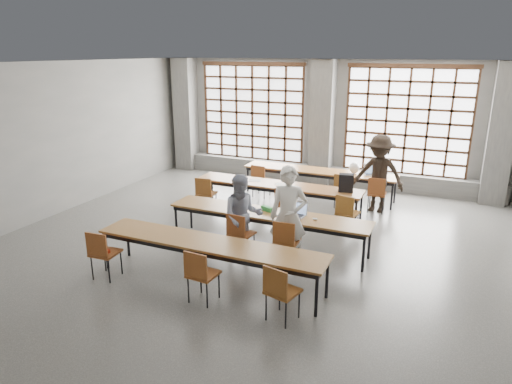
% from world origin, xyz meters
% --- Properties ---
extents(floor, '(11.00, 11.00, 0.00)m').
position_xyz_m(floor, '(0.00, 0.00, 0.00)').
color(floor, '#50504D').
rests_on(floor, ground).
extents(ceiling, '(11.00, 11.00, 0.00)m').
position_xyz_m(ceiling, '(0.00, 0.00, 3.50)').
color(ceiling, silver).
rests_on(ceiling, floor).
extents(wall_back, '(10.00, 0.00, 10.00)m').
position_xyz_m(wall_back, '(0.00, 5.50, 1.75)').
color(wall_back, slate).
rests_on(wall_back, floor).
extents(wall_left, '(0.00, 11.00, 11.00)m').
position_xyz_m(wall_left, '(-5.00, 0.00, 1.75)').
color(wall_left, slate).
rests_on(wall_left, floor).
extents(column_left, '(0.60, 0.55, 3.50)m').
position_xyz_m(column_left, '(-4.50, 5.22, 1.75)').
color(column_left, '#4F4F4D').
rests_on(column_left, floor).
extents(column_mid, '(0.60, 0.55, 3.50)m').
position_xyz_m(column_mid, '(0.00, 5.22, 1.75)').
color(column_mid, '#4F4F4D').
rests_on(column_mid, floor).
extents(column_right, '(0.60, 0.55, 3.50)m').
position_xyz_m(column_right, '(4.50, 5.22, 1.75)').
color(column_right, '#4F4F4D').
rests_on(column_right, floor).
extents(window_left, '(3.32, 0.12, 3.00)m').
position_xyz_m(window_left, '(-2.25, 5.42, 1.90)').
color(window_left, white).
rests_on(window_left, wall_back).
extents(window_right, '(3.32, 0.12, 3.00)m').
position_xyz_m(window_right, '(2.25, 5.42, 1.90)').
color(window_right, white).
rests_on(window_right, wall_back).
extents(sill_ledge, '(9.80, 0.35, 0.50)m').
position_xyz_m(sill_ledge, '(0.00, 5.30, 0.25)').
color(sill_ledge, '#4F4F4D').
rests_on(sill_ledge, floor).
extents(desk_row_a, '(4.00, 0.70, 0.73)m').
position_xyz_m(desk_row_a, '(0.32, 3.92, 0.66)').
color(desk_row_a, brown).
rests_on(desk_row_a, floor).
extents(desk_row_b, '(4.00, 0.70, 0.73)m').
position_xyz_m(desk_row_b, '(-0.21, 2.29, 0.66)').
color(desk_row_b, brown).
rests_on(desk_row_b, floor).
extents(desk_row_c, '(4.00, 0.70, 0.73)m').
position_xyz_m(desk_row_c, '(0.33, 0.38, 0.66)').
color(desk_row_c, brown).
rests_on(desk_row_c, floor).
extents(desk_row_d, '(4.00, 0.70, 0.73)m').
position_xyz_m(desk_row_d, '(-0.01, -1.32, 0.66)').
color(desk_row_d, brown).
rests_on(desk_row_d, floor).
extents(chair_back_left, '(0.45, 0.46, 0.88)m').
position_xyz_m(chair_back_left, '(-1.08, 3.30, 0.54)').
color(chair_back_left, brown).
rests_on(chair_back_left, floor).
extents(chair_back_mid, '(0.44, 0.44, 0.88)m').
position_xyz_m(chair_back_mid, '(1.12, 3.30, 0.54)').
color(chair_back_mid, brown).
rests_on(chair_back_mid, floor).
extents(chair_back_right, '(0.44, 0.45, 0.88)m').
position_xyz_m(chair_back_right, '(1.93, 3.30, 0.54)').
color(chair_back_right, brown).
rests_on(chair_back_right, floor).
extents(chair_mid_left, '(0.47, 0.47, 0.88)m').
position_xyz_m(chair_mid_left, '(-1.80, 1.66, 0.54)').
color(chair_mid_left, brown).
rests_on(chair_mid_left, floor).
extents(chair_mid_centre, '(0.48, 0.48, 0.88)m').
position_xyz_m(chair_mid_centre, '(0.20, 1.66, 0.54)').
color(chair_mid_centre, brown).
rests_on(chair_mid_centre, floor).
extents(chair_mid_right, '(0.48, 0.48, 0.88)m').
position_xyz_m(chair_mid_right, '(1.58, 1.66, 0.54)').
color(chair_mid_right, brown).
rests_on(chair_mid_right, floor).
extents(chair_front_left, '(0.47, 0.47, 0.88)m').
position_xyz_m(chair_front_left, '(0.02, -0.25, 0.54)').
color(chair_front_left, maroon).
rests_on(chair_front_left, floor).
extents(chair_front_right, '(0.43, 0.44, 0.88)m').
position_xyz_m(chair_front_right, '(0.93, -0.25, 0.54)').
color(chair_front_right, brown).
rests_on(chair_front_right, floor).
extents(chair_near_left, '(0.45, 0.45, 0.88)m').
position_xyz_m(chair_near_left, '(-1.71, -1.95, 0.54)').
color(chair_near_left, brown).
rests_on(chair_near_left, floor).
extents(chair_near_mid, '(0.45, 0.45, 0.88)m').
position_xyz_m(chair_near_mid, '(0.18, -1.95, 0.54)').
color(chair_near_mid, brown).
rests_on(chair_near_mid, floor).
extents(chair_near_right, '(0.51, 0.51, 0.88)m').
position_xyz_m(chair_near_right, '(1.47, -1.94, 0.54)').
color(chair_near_right, brown).
rests_on(chair_near_right, floor).
extents(student_male, '(0.76, 0.60, 1.82)m').
position_xyz_m(student_male, '(0.93, -0.12, 0.91)').
color(student_male, silver).
rests_on(student_male, floor).
extents(student_female, '(0.95, 0.88, 1.57)m').
position_xyz_m(student_female, '(0.03, -0.12, 0.79)').
color(student_female, navy).
rests_on(student_female, floor).
extents(student_back, '(1.28, 0.84, 1.86)m').
position_xyz_m(student_back, '(1.92, 3.42, 0.93)').
color(student_back, black).
rests_on(student_back, floor).
extents(laptop_front, '(0.40, 0.36, 0.26)m').
position_xyz_m(laptop_front, '(0.89, 0.48, 0.79)').
color(laptop_front, '#AFAFB4').
rests_on(laptop_front, desk_row_c).
extents(laptop_back, '(0.43, 0.39, 0.26)m').
position_xyz_m(laptop_back, '(1.66, 4.03, 0.79)').
color(laptop_back, '#B3B3B8').
rests_on(laptop_back, desk_row_a).
extents(mouse, '(0.11, 0.08, 0.04)m').
position_xyz_m(mouse, '(1.28, 0.36, 0.75)').
color(mouse, silver).
rests_on(mouse, desk_row_c).
extents(green_box, '(0.27, 0.17, 0.09)m').
position_xyz_m(green_box, '(0.28, 0.46, 0.78)').
color(green_box, '#2B8438').
rests_on(green_box, desk_row_c).
extents(phone, '(0.14, 0.10, 0.01)m').
position_xyz_m(phone, '(0.51, 0.28, 0.74)').
color(phone, black).
rests_on(phone, desk_row_c).
extents(paper_sheet_a, '(0.35, 0.30, 0.00)m').
position_xyz_m(paper_sheet_a, '(-0.81, 2.34, 0.73)').
color(paper_sheet_a, silver).
rests_on(paper_sheet_a, desk_row_b).
extents(paper_sheet_c, '(0.35, 0.29, 0.00)m').
position_xyz_m(paper_sheet_c, '(-0.11, 2.29, 0.73)').
color(paper_sheet_c, white).
rests_on(paper_sheet_c, desk_row_b).
extents(backpack, '(0.35, 0.26, 0.40)m').
position_xyz_m(backpack, '(1.39, 2.34, 0.93)').
color(backpack, black).
rests_on(backpack, desk_row_b).
extents(plastic_bag, '(0.31, 0.27, 0.29)m').
position_xyz_m(plastic_bag, '(1.22, 3.97, 0.87)').
color(plastic_bag, white).
rests_on(plastic_bag, desk_row_a).
extents(red_pouch, '(0.22, 0.15, 0.06)m').
position_xyz_m(red_pouch, '(-1.71, -1.87, 0.50)').
color(red_pouch, maroon).
rests_on(red_pouch, chair_near_left).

